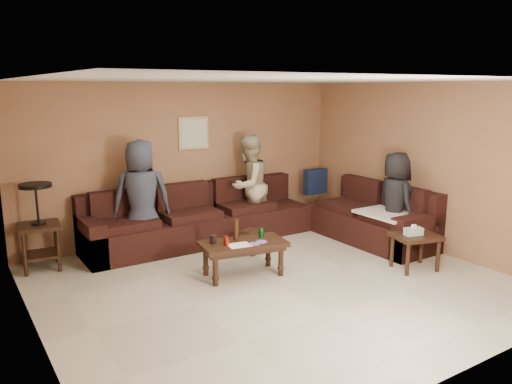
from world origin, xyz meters
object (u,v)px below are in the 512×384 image
Objects in this scene: person_middle at (248,185)px; person_right at (395,201)px; coffee_table at (243,247)px; sectional_sofa at (263,222)px; waste_bin at (250,241)px; person_left at (142,198)px; end_table_left at (39,225)px; side_table_right at (415,239)px.

person_middle reaches higher than person_right.
coffee_table is 0.70× the size of person_middle.
person_right is (2.49, -0.30, 0.36)m from coffee_table.
sectional_sofa is at bearing 59.37° from person_middle.
coffee_table is 1.94m from person_middle.
person_left reaches higher than waste_bin.
person_middle is (0.05, 0.51, 0.51)m from sectional_sofa.
sectional_sofa is at bearing 60.11° from person_right.
person_middle is (1.06, 1.56, 0.44)m from coffee_table.
end_table_left is (-3.18, 0.63, 0.29)m from sectional_sofa.
sectional_sofa is 3.26m from end_table_left.
end_table_left is 3.46× the size of waste_bin.
side_table_right is at bearing -32.81° from end_table_left.
coffee_table is 1.00× the size of end_table_left.
side_table_right is at bearing -50.12° from waste_bin.
person_middle is at bearing 50.04° from person_right.
person_left reaches higher than side_table_right.
sectional_sofa reaches higher than side_table_right.
person_left is (-1.36, 0.78, 0.68)m from waste_bin.
waste_bin is at bearing -144.12° from sectional_sofa.
waste_bin is at bearing 34.32° from person_middle.
end_table_left is 1.41m from person_left.
person_middle is at bearing -2.09° from end_table_left.
sectional_sofa is 2.04m from person_right.
sectional_sofa is 3.12× the size of person_right.
coffee_table reaches higher than waste_bin.
person_right reaches higher than side_table_right.
end_table_left is at bearing 147.19° from side_table_right.
waste_bin is at bearing 51.77° from coffee_table.
waste_bin is at bearing 74.11° from person_right.
person_left is at bearing -24.11° from person_middle.
side_table_right is 0.46× the size of person_right.
person_left is at bearing 117.50° from coffee_table.
person_middle is (1.85, 0.04, -0.02)m from person_left.
person_right is at bearing -28.30° from waste_bin.
person_middle is 2.35m from person_right.
sectional_sofa is 1.46m from coffee_table.
person_middle is 1.12× the size of person_right.
side_table_right is (1.06, -2.10, 0.09)m from sectional_sofa.
person_right is at bearing -42.30° from sectional_sofa.
person_right is (1.48, -1.35, 0.42)m from sectional_sofa.
person_left reaches higher than person_middle.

